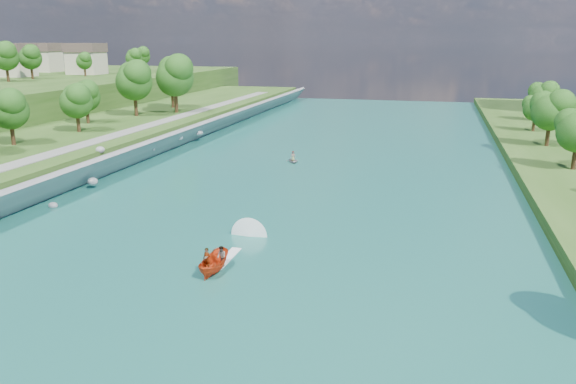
# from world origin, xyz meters

# --- Properties ---
(ground) EXTENTS (260.00, 260.00, 0.00)m
(ground) POSITION_xyz_m (0.00, 0.00, 0.00)
(ground) COLOR #2D5119
(ground) RESTS_ON ground
(river_water) EXTENTS (55.00, 240.00, 0.10)m
(river_water) POSITION_xyz_m (0.00, 20.00, 0.05)
(river_water) COLOR #185D58
(river_water) RESTS_ON ground
(ridge_west) EXTENTS (60.00, 120.00, 9.00)m
(ridge_west) POSITION_xyz_m (-82.50, 95.00, 4.50)
(ridge_west) COLOR #2D5119
(ridge_west) RESTS_ON ground
(riprap_bank) EXTENTS (4.60, 236.00, 4.31)m
(riprap_bank) POSITION_xyz_m (-25.86, 19.26, 1.81)
(riprap_bank) COLOR slate
(riprap_bank) RESTS_ON ground
(riverside_path) EXTENTS (3.00, 200.00, 0.10)m
(riverside_path) POSITION_xyz_m (-32.50, 20.00, 3.55)
(riverside_path) COLOR gray
(riverside_path) RESTS_ON berm_west
(ridge_houses) EXTENTS (29.50, 29.50, 8.40)m
(ridge_houses) POSITION_xyz_m (-88.67, 100.00, 13.31)
(ridge_houses) COLOR beige
(ridge_houses) RESTS_ON ridge_west
(trees_ridge) EXTENTS (18.34, 54.74, 10.46)m
(trees_ridge) POSITION_xyz_m (-74.62, 90.28, 13.61)
(trees_ridge) COLOR #134412
(trees_ridge) RESTS_ON ridge_west
(motorboat) EXTENTS (3.60, 18.96, 2.14)m
(motorboat) POSITION_xyz_m (0.12, 2.52, 0.83)
(motorboat) COLOR red
(motorboat) RESTS_ON river_water
(raft) EXTENTS (2.89, 3.31, 1.73)m
(raft) POSITION_xyz_m (-4.04, 43.53, 0.48)
(raft) COLOR gray
(raft) RESTS_ON river_water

